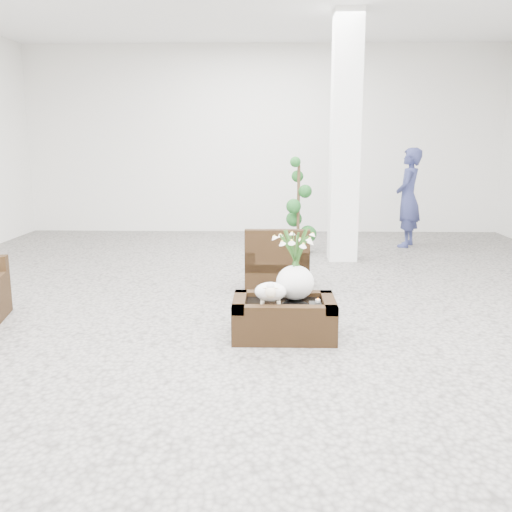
{
  "coord_description": "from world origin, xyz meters",
  "views": [
    {
      "loc": [
        0.13,
        -5.53,
        1.7
      ],
      "look_at": [
        0.0,
        -0.1,
        0.62
      ],
      "focal_mm": 40.07,
      "sensor_mm": 36.0,
      "label": 1
    }
  ],
  "objects": [
    {
      "name": "tealight",
      "position": [
        0.56,
        -0.64,
        0.33
      ],
      "size": [
        0.04,
        0.04,
        0.03
      ],
      "primitive_type": "cylinder",
      "color": "white",
      "rests_on": "coffee_table"
    },
    {
      "name": "column",
      "position": [
        1.2,
        2.8,
        1.75
      ],
      "size": [
        0.4,
        0.4,
        3.5
      ],
      "primitive_type": "cube",
      "color": "white",
      "rests_on": "ground"
    },
    {
      "name": "shopper",
      "position": [
        2.41,
        3.92,
        0.81
      ],
      "size": [
        0.59,
        0.7,
        1.62
      ],
      "primitive_type": "imported",
      "rotation": [
        0.0,
        0.0,
        -1.98
      ],
      "color": "navy",
      "rests_on": "ground"
    },
    {
      "name": "armchair",
      "position": [
        0.21,
        0.94,
        0.38
      ],
      "size": [
        0.72,
        0.7,
        0.77
      ],
      "primitive_type": "cube",
      "rotation": [
        0.0,
        0.0,
        3.15
      ],
      "color": "black",
      "rests_on": "ground"
    },
    {
      "name": "sheep_figurine",
      "position": [
        0.14,
        -0.76,
        0.42
      ],
      "size": [
        0.28,
        0.23,
        0.21
      ],
      "primitive_type": "ellipsoid",
      "color": "white",
      "rests_on": "coffee_table"
    },
    {
      "name": "coffee_table",
      "position": [
        0.26,
        -0.66,
        0.16
      ],
      "size": [
        0.9,
        0.6,
        0.31
      ],
      "primitive_type": "cube",
      "color": "black",
      "rests_on": "ground"
    },
    {
      "name": "topiary",
      "position": [
        0.57,
        3.33,
        0.73
      ],
      "size": [
        0.39,
        0.39,
        1.46
      ],
      "primitive_type": null,
      "color": "#17481A",
      "rests_on": "ground"
    },
    {
      "name": "ground",
      "position": [
        0.0,
        0.0,
        0.0
      ],
      "size": [
        11.0,
        11.0,
        0.0
      ],
      "primitive_type": "plane",
      "color": "gray",
      "rests_on": "ground"
    },
    {
      "name": "planter_narcissus",
      "position": [
        0.36,
        -0.56,
        0.71
      ],
      "size": [
        0.44,
        0.44,
        0.8
      ],
      "primitive_type": null,
      "color": "white",
      "rests_on": "coffee_table"
    }
  ]
}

